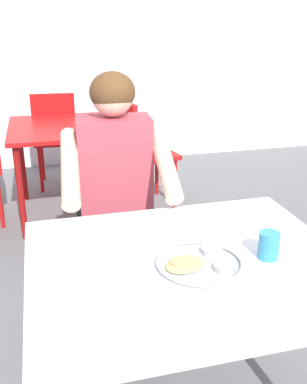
{
  "coord_description": "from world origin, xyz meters",
  "views": [
    {
      "loc": [
        -0.48,
        -1.12,
        1.48
      ],
      "look_at": [
        -0.1,
        0.34,
        0.89
      ],
      "focal_mm": 41.74,
      "sensor_mm": 36.0,
      "label": 1
    }
  ],
  "objects_px": {
    "table_background_red": "(62,137)",
    "chair_red_right": "(138,147)",
    "chair_red_far": "(55,134)",
    "thali_tray": "(200,262)",
    "drinking_cup": "(269,245)",
    "diner_foreground": "(117,187)",
    "table_foreground": "(188,280)",
    "chair_foreground": "(114,218)"
  },
  "relations": [
    {
      "from": "table_background_red",
      "to": "chair_red_right",
      "type": "height_order",
      "value": "chair_red_right"
    },
    {
      "from": "table_background_red",
      "to": "chair_red_far",
      "type": "bearing_deg",
      "value": 92.8
    },
    {
      "from": "thali_tray",
      "to": "drinking_cup",
      "type": "height_order",
      "value": "drinking_cup"
    },
    {
      "from": "diner_foreground",
      "to": "table_background_red",
      "type": "height_order",
      "value": "diner_foreground"
    },
    {
      "from": "drinking_cup",
      "to": "thali_tray",
      "type": "bearing_deg",
      "value": 178.14
    },
    {
      "from": "table_background_red",
      "to": "chair_red_far",
      "type": "xyz_separation_m",
      "value": [
        -0.03,
        0.59,
        -0.12
      ]
    },
    {
      "from": "drinking_cup",
      "to": "chair_red_far",
      "type": "xyz_separation_m",
      "value": [
        -0.56,
        2.79,
        -0.28
      ]
    },
    {
      "from": "thali_tray",
      "to": "chair_red_far",
      "type": "bearing_deg",
      "value": 96.71
    },
    {
      "from": "chair_red_far",
      "to": "table_foreground",
      "type": "bearing_deg",
      "value": -83.7
    },
    {
      "from": "table_foreground",
      "to": "chair_red_right",
      "type": "height_order",
      "value": "chair_red_right"
    },
    {
      "from": "table_foreground",
      "to": "table_background_red",
      "type": "bearing_deg",
      "value": 97.25
    },
    {
      "from": "chair_red_right",
      "to": "chair_red_far",
      "type": "bearing_deg",
      "value": 136.18
    },
    {
      "from": "thali_tray",
      "to": "chair_red_right",
      "type": "bearing_deg",
      "value": 82.47
    },
    {
      "from": "drinking_cup",
      "to": "table_background_red",
      "type": "height_order",
      "value": "drinking_cup"
    },
    {
      "from": "table_background_red",
      "to": "chair_red_right",
      "type": "distance_m",
      "value": 0.6
    },
    {
      "from": "thali_tray",
      "to": "chair_red_far",
      "type": "height_order",
      "value": "chair_red_far"
    },
    {
      "from": "chair_foreground",
      "to": "chair_red_far",
      "type": "bearing_deg",
      "value": 96.34
    },
    {
      "from": "thali_tray",
      "to": "drinking_cup",
      "type": "distance_m",
      "value": 0.24
    },
    {
      "from": "table_foreground",
      "to": "thali_tray",
      "type": "relative_size",
      "value": 3.7
    },
    {
      "from": "thali_tray",
      "to": "diner_foreground",
      "type": "relative_size",
      "value": 0.22
    },
    {
      "from": "chair_foreground",
      "to": "table_background_red",
      "type": "bearing_deg",
      "value": 98.01
    },
    {
      "from": "diner_foreground",
      "to": "chair_foreground",
      "type": "bearing_deg",
      "value": 86.36
    },
    {
      "from": "chair_foreground",
      "to": "chair_red_right",
      "type": "relative_size",
      "value": 0.94
    },
    {
      "from": "thali_tray",
      "to": "chair_red_far",
      "type": "distance_m",
      "value": 2.81
    },
    {
      "from": "drinking_cup",
      "to": "diner_foreground",
      "type": "height_order",
      "value": "diner_foreground"
    },
    {
      "from": "chair_foreground",
      "to": "diner_foreground",
      "type": "bearing_deg",
      "value": -93.64
    },
    {
      "from": "diner_foreground",
      "to": "table_background_red",
      "type": "xyz_separation_m",
      "value": [
        -0.16,
        1.46,
        -0.12
      ]
    },
    {
      "from": "drinking_cup",
      "to": "chair_red_far",
      "type": "height_order",
      "value": "chair_red_far"
    },
    {
      "from": "table_foreground",
      "to": "chair_red_right",
      "type": "distance_m",
      "value": 2.18
    },
    {
      "from": "chair_foreground",
      "to": "chair_red_right",
      "type": "xyz_separation_m",
      "value": [
        0.41,
        1.25,
        0.01
      ]
    },
    {
      "from": "table_foreground",
      "to": "chair_foreground",
      "type": "distance_m",
      "value": 0.93
    },
    {
      "from": "table_background_red",
      "to": "chair_red_far",
      "type": "distance_m",
      "value": 0.6
    },
    {
      "from": "table_background_red",
      "to": "chair_red_right",
      "type": "xyz_separation_m",
      "value": [
        0.59,
        -0.0,
        -0.12
      ]
    },
    {
      "from": "table_foreground",
      "to": "drinking_cup",
      "type": "xyz_separation_m",
      "value": [
        0.26,
        -0.05,
        0.13
      ]
    },
    {
      "from": "drinking_cup",
      "to": "table_foreground",
      "type": "bearing_deg",
      "value": 169.35
    },
    {
      "from": "table_foreground",
      "to": "chair_red_far",
      "type": "distance_m",
      "value": 2.76
    },
    {
      "from": "thali_tray",
      "to": "table_background_red",
      "type": "bearing_deg",
      "value": 97.75
    },
    {
      "from": "chair_foreground",
      "to": "chair_red_right",
      "type": "height_order",
      "value": "chair_red_right"
    },
    {
      "from": "diner_foreground",
      "to": "chair_red_far",
      "type": "relative_size",
      "value": 1.43
    },
    {
      "from": "thali_tray",
      "to": "drinking_cup",
      "type": "bearing_deg",
      "value": -1.86
    },
    {
      "from": "drinking_cup",
      "to": "chair_red_far",
      "type": "relative_size",
      "value": 0.1
    },
    {
      "from": "chair_red_right",
      "to": "drinking_cup",
      "type": "bearing_deg",
      "value": -91.47
    }
  ]
}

